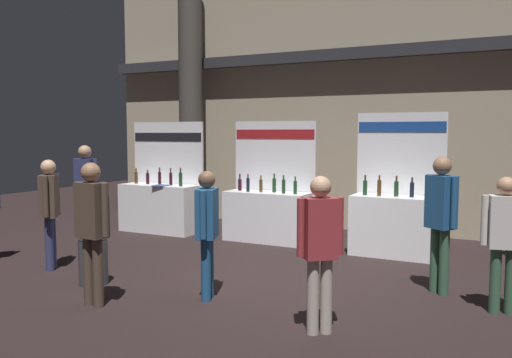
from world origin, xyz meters
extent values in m
plane|color=black|center=(0.00, 0.00, 0.00)|extent=(25.06, 25.06, 0.00)
cube|color=tan|center=(0.00, 4.47, 3.36)|extent=(12.53, 0.25, 6.72)
cube|color=#2D2D33|center=(0.00, 4.17, 3.70)|extent=(12.53, 0.20, 0.24)
cylinder|color=#423D38|center=(-3.78, 3.66, 3.16)|extent=(0.54, 0.54, 6.32)
cube|color=white|center=(-3.68, 2.29, 0.50)|extent=(1.69, 0.60, 0.99)
cube|color=white|center=(-3.68, 2.63, 1.15)|extent=(1.77, 0.04, 2.30)
cube|color=black|center=(-3.68, 2.60, 1.99)|extent=(1.72, 0.01, 0.18)
cylinder|color=#472D14|center=(-4.28, 2.30, 1.11)|extent=(0.07, 0.07, 0.24)
cylinder|color=#472D14|center=(-4.28, 2.30, 1.27)|extent=(0.03, 0.03, 0.08)
cylinder|color=gold|center=(-4.28, 2.30, 1.32)|extent=(0.03, 0.03, 0.02)
cylinder|color=black|center=(-3.99, 2.32, 1.11)|extent=(0.07, 0.07, 0.23)
cylinder|color=black|center=(-3.99, 2.32, 1.25)|extent=(0.03, 0.03, 0.06)
cylinder|color=gold|center=(-3.99, 2.32, 1.29)|extent=(0.03, 0.03, 0.02)
cylinder|color=black|center=(-3.67, 2.32, 1.13)|extent=(0.07, 0.07, 0.27)
cylinder|color=black|center=(-3.67, 2.32, 1.30)|extent=(0.03, 0.03, 0.07)
cylinder|color=black|center=(-3.67, 2.32, 1.34)|extent=(0.03, 0.03, 0.02)
cylinder|color=black|center=(-3.38, 2.31, 1.12)|extent=(0.06, 0.06, 0.26)
cylinder|color=black|center=(-3.38, 2.31, 1.29)|extent=(0.03, 0.03, 0.08)
cylinder|color=black|center=(-3.38, 2.31, 1.34)|extent=(0.03, 0.03, 0.02)
cylinder|color=#19381E|center=(-3.08, 2.24, 1.13)|extent=(0.07, 0.07, 0.28)
cylinder|color=#19381E|center=(-3.08, 2.24, 1.31)|extent=(0.03, 0.03, 0.08)
cylinder|color=red|center=(-3.08, 2.24, 1.36)|extent=(0.03, 0.03, 0.02)
cube|color=#334772|center=(-3.48, 2.11, 1.00)|extent=(0.31, 0.35, 0.02)
cube|color=white|center=(-1.23, 2.43, 0.48)|extent=(1.63, 0.60, 0.95)
cube|color=white|center=(-1.23, 2.77, 1.15)|extent=(1.72, 0.04, 2.30)
cube|color=maroon|center=(-1.23, 2.74, 2.05)|extent=(1.67, 0.01, 0.18)
cylinder|color=black|center=(-1.82, 2.45, 1.06)|extent=(0.07, 0.07, 0.22)
cylinder|color=black|center=(-1.82, 2.45, 1.21)|extent=(0.03, 0.03, 0.08)
cylinder|color=black|center=(-1.82, 2.45, 1.26)|extent=(0.03, 0.03, 0.02)
cylinder|color=black|center=(-1.59, 2.34, 1.08)|extent=(0.06, 0.06, 0.26)
cylinder|color=black|center=(-1.59, 2.34, 1.24)|extent=(0.03, 0.03, 0.06)
cylinder|color=red|center=(-1.59, 2.34, 1.28)|extent=(0.03, 0.03, 0.02)
cylinder|color=#472D14|center=(-1.34, 2.40, 1.07)|extent=(0.06, 0.06, 0.24)
cylinder|color=#472D14|center=(-1.34, 2.40, 1.22)|extent=(0.03, 0.03, 0.06)
cylinder|color=black|center=(-1.34, 2.40, 1.26)|extent=(0.03, 0.03, 0.02)
cylinder|color=#19381E|center=(-1.10, 2.48, 1.08)|extent=(0.07, 0.07, 0.26)
cylinder|color=#19381E|center=(-1.10, 2.48, 1.25)|extent=(0.03, 0.03, 0.08)
cylinder|color=black|center=(-1.10, 2.48, 1.30)|extent=(0.03, 0.03, 0.02)
cylinder|color=#19381E|center=(-0.85, 2.37, 1.08)|extent=(0.07, 0.07, 0.26)
cylinder|color=#19381E|center=(-0.85, 2.37, 1.24)|extent=(0.03, 0.03, 0.07)
cylinder|color=black|center=(-0.85, 2.37, 1.28)|extent=(0.03, 0.03, 0.02)
cylinder|color=#19381E|center=(-0.62, 2.37, 1.07)|extent=(0.06, 0.06, 0.24)
cylinder|color=#19381E|center=(-0.62, 2.37, 1.23)|extent=(0.03, 0.03, 0.07)
cylinder|color=black|center=(-0.62, 2.37, 1.27)|extent=(0.03, 0.03, 0.02)
cube|color=white|center=(1.23, 2.30, 0.51)|extent=(1.45, 0.60, 1.02)
cube|color=white|center=(1.23, 2.64, 1.21)|extent=(1.52, 0.04, 2.42)
cube|color=navy|center=(1.23, 2.62, 2.18)|extent=(1.48, 0.01, 0.18)
cylinder|color=#19381E|center=(0.73, 2.25, 1.14)|extent=(0.07, 0.07, 0.25)
cylinder|color=#19381E|center=(0.73, 2.25, 1.30)|extent=(0.03, 0.03, 0.08)
cylinder|color=red|center=(0.73, 2.25, 1.35)|extent=(0.03, 0.03, 0.02)
cylinder|color=#472D14|center=(0.97, 2.23, 1.15)|extent=(0.07, 0.07, 0.27)
cylinder|color=#472D14|center=(0.97, 2.23, 1.32)|extent=(0.03, 0.03, 0.06)
cylinder|color=red|center=(0.97, 2.23, 1.36)|extent=(0.03, 0.03, 0.02)
cylinder|color=#19381E|center=(1.24, 2.31, 1.14)|extent=(0.08, 0.08, 0.25)
cylinder|color=#19381E|center=(1.24, 2.31, 1.31)|extent=(0.03, 0.03, 0.08)
cylinder|color=red|center=(1.24, 2.31, 1.35)|extent=(0.03, 0.03, 0.02)
cylinder|color=black|center=(1.50, 2.31, 1.14)|extent=(0.07, 0.07, 0.24)
cylinder|color=black|center=(1.50, 2.31, 1.30)|extent=(0.03, 0.03, 0.07)
cylinder|color=red|center=(1.50, 2.31, 1.34)|extent=(0.03, 0.03, 0.02)
cylinder|color=#19381E|center=(1.75, 2.28, 1.14)|extent=(0.07, 0.07, 0.25)
cylinder|color=#19381E|center=(1.75, 2.28, 1.31)|extent=(0.03, 0.03, 0.09)
cylinder|color=red|center=(1.75, 2.28, 1.36)|extent=(0.03, 0.03, 0.02)
cylinder|color=#38383D|center=(-2.07, -1.28, 0.31)|extent=(0.39, 0.39, 0.62)
torus|color=black|center=(-2.07, -1.28, 0.63)|extent=(0.39, 0.39, 0.02)
cylinder|color=#47382D|center=(-1.47, -1.97, 0.42)|extent=(0.12, 0.12, 0.83)
cylinder|color=#47382D|center=(-1.31, -1.98, 0.42)|extent=(0.12, 0.12, 0.83)
cube|color=#47382D|center=(-1.39, -1.98, 1.17)|extent=(0.37, 0.25, 0.66)
sphere|color=#8C6647|center=(-1.39, -1.98, 1.62)|extent=(0.23, 0.23, 0.23)
cylinder|color=#47382D|center=(-1.62, -1.96, 1.18)|extent=(0.08, 0.08, 0.63)
cylinder|color=#47382D|center=(-1.17, -1.99, 1.18)|extent=(0.08, 0.08, 0.63)
cylinder|color=navy|center=(-0.35, -1.04, 0.39)|extent=(0.12, 0.12, 0.78)
cylinder|color=navy|center=(-0.29, -1.20, 0.39)|extent=(0.12, 0.12, 0.78)
cube|color=navy|center=(-0.32, -1.12, 1.08)|extent=(0.35, 0.44, 0.61)
sphere|color=brown|center=(-0.32, -1.12, 1.50)|extent=(0.21, 0.21, 0.21)
cylinder|color=navy|center=(-0.40, -0.90, 1.10)|extent=(0.08, 0.08, 0.58)
cylinder|color=navy|center=(-0.24, -1.34, 1.10)|extent=(0.08, 0.08, 0.58)
cylinder|color=#47382D|center=(-4.33, 0.79, 0.44)|extent=(0.12, 0.12, 0.89)
cylinder|color=#47382D|center=(-4.17, 0.81, 0.44)|extent=(0.12, 0.12, 0.89)
cube|color=navy|center=(-4.25, 0.80, 1.24)|extent=(0.39, 0.26, 0.70)
sphere|color=tan|center=(-4.25, 0.80, 1.72)|extent=(0.24, 0.24, 0.24)
cylinder|color=navy|center=(-4.47, 0.78, 1.26)|extent=(0.08, 0.08, 0.67)
cylinder|color=navy|center=(-4.02, 0.83, 1.26)|extent=(0.08, 0.08, 0.67)
cylinder|color=#33563D|center=(3.07, -0.02, 0.38)|extent=(0.12, 0.12, 0.76)
cylinder|color=#33563D|center=(2.92, -0.05, 0.38)|extent=(0.12, 0.12, 0.76)
cube|color=silver|center=(3.00, -0.03, 1.07)|extent=(0.39, 0.29, 0.61)
sphere|color=tan|center=(3.00, -0.03, 1.48)|extent=(0.21, 0.21, 0.21)
cylinder|color=silver|center=(2.78, -0.08, 1.08)|extent=(0.08, 0.08, 0.58)
cylinder|color=#ADA393|center=(1.40, -1.53, 0.40)|extent=(0.12, 0.12, 0.79)
cylinder|color=#ADA393|center=(1.28, -1.62, 0.40)|extent=(0.12, 0.12, 0.79)
cube|color=maroon|center=(1.34, -1.58, 1.11)|extent=(0.39, 0.37, 0.63)
sphere|color=tan|center=(1.34, -1.58, 1.54)|extent=(0.22, 0.22, 0.22)
cylinder|color=maroon|center=(1.50, -1.45, 1.12)|extent=(0.08, 0.08, 0.60)
cylinder|color=maroon|center=(1.18, -1.71, 1.12)|extent=(0.08, 0.08, 0.60)
cylinder|color=navy|center=(-3.29, -0.89, 0.40)|extent=(0.12, 0.12, 0.81)
cylinder|color=navy|center=(-3.18, -1.03, 0.40)|extent=(0.12, 0.12, 0.81)
cube|color=#47382D|center=(-3.24, -0.96, 1.13)|extent=(0.42, 0.46, 0.64)
sphere|color=tan|center=(-3.24, -0.96, 1.56)|extent=(0.22, 0.22, 0.22)
cylinder|color=#47382D|center=(-3.38, -0.76, 1.14)|extent=(0.08, 0.08, 0.61)
cylinder|color=#47382D|center=(-3.09, -1.16, 1.14)|extent=(0.08, 0.08, 0.61)
cylinder|color=#33563D|center=(2.16, 0.49, 0.43)|extent=(0.12, 0.12, 0.86)
cylinder|color=#33563D|center=(2.29, 0.39, 0.43)|extent=(0.12, 0.12, 0.86)
cube|color=navy|center=(2.23, 0.44, 1.20)|extent=(0.42, 0.40, 0.68)
sphere|color=#8C6647|center=(2.23, 0.44, 1.66)|extent=(0.24, 0.24, 0.24)
cylinder|color=navy|center=(2.06, 0.57, 1.21)|extent=(0.08, 0.08, 0.65)
cylinder|color=navy|center=(2.40, 0.31, 1.21)|extent=(0.08, 0.08, 0.65)
camera|label=1|loc=(3.23, -6.70, 2.09)|focal=37.71mm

